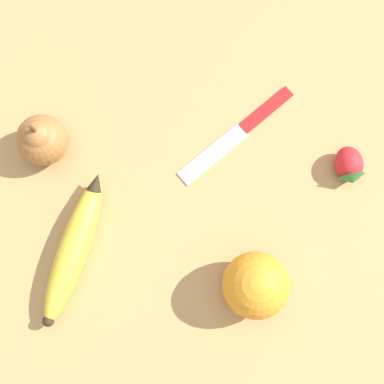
% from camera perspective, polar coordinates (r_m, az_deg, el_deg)
% --- Properties ---
extents(ground_plane, '(3.00, 3.00, 0.00)m').
position_cam_1_polar(ground_plane, '(0.72, 0.36, 5.79)').
color(ground_plane, tan).
extents(banana, '(0.20, 0.07, 0.04)m').
position_cam_1_polar(banana, '(0.69, -12.48, -5.87)').
color(banana, gold).
rests_on(banana, ground_plane).
extents(orange, '(0.08, 0.08, 0.08)m').
position_cam_1_polar(orange, '(0.65, 6.83, -9.85)').
color(orange, orange).
rests_on(orange, ground_plane).
extents(pear, '(0.07, 0.07, 0.08)m').
position_cam_1_polar(pear, '(0.70, -15.73, 5.44)').
color(pear, '#A36633').
rests_on(pear, ground_plane).
extents(strawberry, '(0.06, 0.05, 0.04)m').
position_cam_1_polar(strawberry, '(0.72, 16.45, 2.67)').
color(strawberry, red).
rests_on(strawberry, ground_plane).
extents(paring_knife, '(0.15, 0.15, 0.01)m').
position_cam_1_polar(paring_knife, '(0.72, 5.23, 6.52)').
color(paring_knife, silver).
rests_on(paring_knife, ground_plane).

